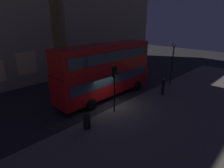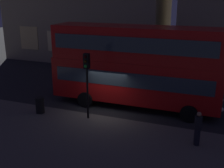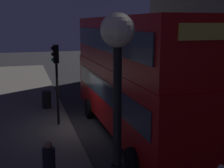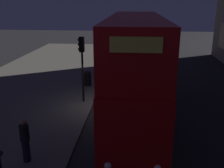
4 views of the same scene
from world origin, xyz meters
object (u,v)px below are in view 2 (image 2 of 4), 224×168
at_px(traffic_light_near_kerb, 87,73).
at_px(pedestrian, 198,128).
at_px(double_decker_bus, 135,63).
at_px(litter_bin, 40,105).

bearing_deg(traffic_light_near_kerb, pedestrian, -5.47).
height_order(double_decker_bus, pedestrian, double_decker_bus).
bearing_deg(pedestrian, litter_bin, 106.21).
height_order(double_decker_bus, traffic_light_near_kerb, double_decker_bus).
distance_m(traffic_light_near_kerb, pedestrian, 6.60).
bearing_deg(double_decker_bus, pedestrian, -42.90).
xyz_separation_m(traffic_light_near_kerb, litter_bin, (-3.11, -0.31, -2.30)).
height_order(pedestrian, litter_bin, pedestrian).
bearing_deg(traffic_light_near_kerb, double_decker_bus, 60.63).
distance_m(double_decker_bus, traffic_light_near_kerb, 3.60).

